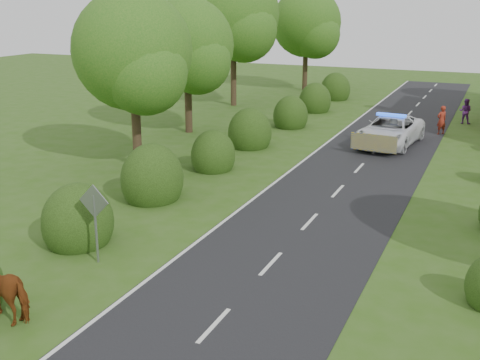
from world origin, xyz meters
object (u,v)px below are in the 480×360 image
at_px(road_sign, 95,212).
at_px(cow, 8,291).
at_px(pedestrian_purple, 465,111).
at_px(police_van, 390,131).
at_px(pedestrian_red, 442,120).

distance_m(road_sign, cow, 3.76).
bearing_deg(road_sign, pedestrian_purple, 72.26).
distance_m(road_sign, pedestrian_purple, 29.01).
distance_m(cow, police_van, 23.77).
height_order(road_sign, police_van, road_sign).
bearing_deg(pedestrian_red, road_sign, 28.34).
bearing_deg(pedestrian_red, police_van, 17.03).
relative_size(road_sign, police_van, 0.41).
height_order(road_sign, pedestrian_purple, road_sign).
height_order(pedestrian_red, pedestrian_purple, pedestrian_red).
distance_m(cow, pedestrian_purple, 32.50).
xyz_separation_m(cow, pedestrian_purple, (8.89, 31.26, 0.12)).
xyz_separation_m(road_sign, police_van, (5.44, 19.48, -0.84)).
bearing_deg(police_van, pedestrian_red, 66.46).
xyz_separation_m(cow, pedestrian_red, (7.81, 27.23, 0.17)).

